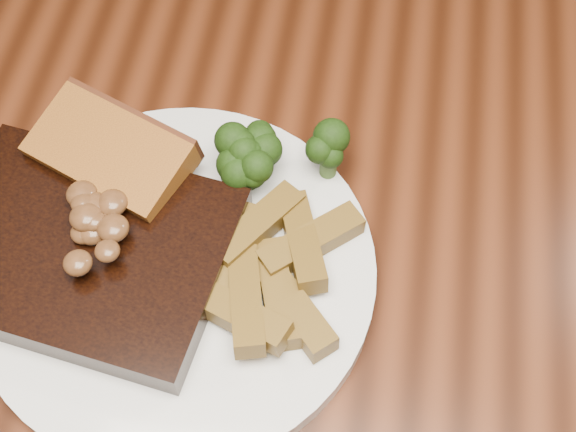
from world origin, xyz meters
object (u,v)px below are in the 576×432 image
dining_table (310,290)px  garlic_bread (116,170)px  potato_wedges (284,265)px  plate (177,273)px  steak (85,251)px

dining_table → garlic_bread: bearing=173.6°
garlic_bread → potato_wedges: 0.14m
potato_wedges → dining_table: bearing=70.2°
plate → garlic_bread: size_ratio=2.49×
plate → potato_wedges: bearing=6.3°
plate → potato_wedges: 0.08m
garlic_bread → potato_wedges: size_ratio=1.11×
dining_table → potato_wedges: size_ratio=16.28×
steak → garlic_bread: (0.00, 0.07, -0.00)m
garlic_bread → potato_wedges: (0.13, -0.06, 0.00)m
garlic_bread → plate: bearing=-26.2°
garlic_bread → steak: bearing=-70.0°
plate → garlic_bread: 0.09m
plate → steak: bearing=-176.9°
potato_wedges → steak: bearing=-175.1°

